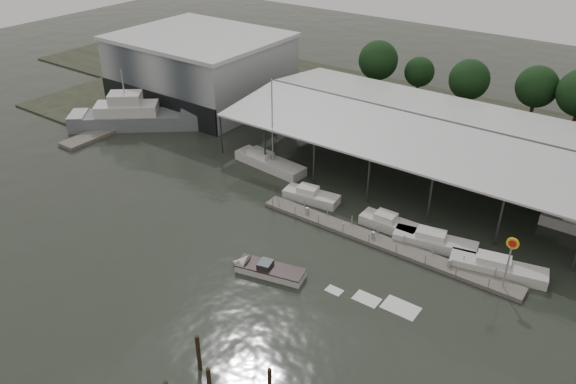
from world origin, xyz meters
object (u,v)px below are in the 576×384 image
Objects in this scene: grey_trawler at (137,117)px; white_sailboat at (269,163)px; shell_fuel_sign at (510,254)px; speedboat_underway at (265,269)px.

grey_trawler is 1.49× the size of white_sailboat.
shell_fuel_sign is at bearing -45.23° from grey_trawler.
grey_trawler is at bearing 173.90° from shell_fuel_sign.
shell_fuel_sign is 0.31× the size of grey_trawler.
grey_trawler is at bearing -37.73° from speedboat_underway.
white_sailboat reaches higher than shell_fuel_sign.
grey_trawler is at bearing -171.98° from white_sailboat.
shell_fuel_sign is at bearing -164.11° from speedboat_underway.
shell_fuel_sign is 21.74m from speedboat_underway.
shell_fuel_sign reaches higher than speedboat_underway.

